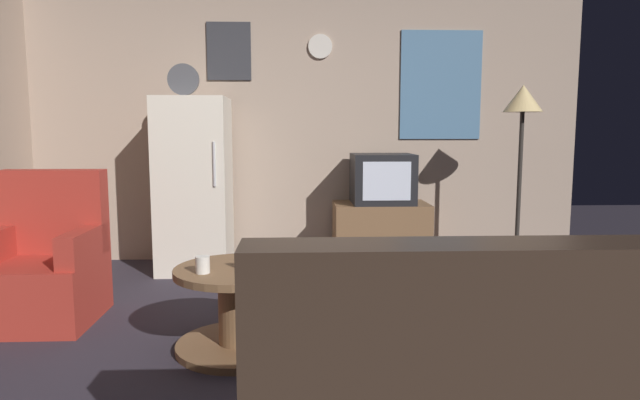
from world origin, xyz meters
TOP-DOWN VIEW (x-y plane):
  - ground_plane at (0.00, 0.00)m, footprint 12.00×12.00m
  - wall_with_art at (0.01, 2.45)m, footprint 5.20×0.12m
  - fridge at (-0.95, 1.98)m, footprint 0.60×0.62m
  - tv_stand at (0.69, 2.07)m, footprint 0.84×0.53m
  - crt_tv at (0.70, 2.07)m, footprint 0.54×0.51m
  - standing_lamp at (1.78, 1.68)m, footprint 0.32×0.32m
  - coffee_table at (-0.39, 0.17)m, footprint 0.72×0.72m
  - wine_glass at (-0.31, 0.05)m, footprint 0.05×0.05m
  - mug_ceramic_white at (-0.57, 0.05)m, footprint 0.08×0.08m
  - armchair at (-1.70, 0.72)m, footprint 0.68×0.68m
  - book_stack at (1.34, 1.96)m, footprint 0.18×0.17m

SIDE VIEW (x-z plane):
  - ground_plane at x=0.00m, z-range 0.00..0.00m
  - book_stack at x=1.34m, z-range 0.00..0.11m
  - coffee_table at x=-0.39m, z-range 0.00..0.47m
  - tv_stand at x=0.69m, z-range 0.00..0.57m
  - armchair at x=-1.70m, z-range -0.14..0.82m
  - mug_ceramic_white at x=-0.57m, z-range 0.47..0.56m
  - wine_glass at x=-0.31m, z-range 0.47..0.62m
  - fridge at x=-0.95m, z-range -0.13..1.64m
  - crt_tv at x=0.70m, z-range 0.57..1.01m
  - standing_lamp at x=1.78m, z-range 0.56..2.15m
  - wall_with_art at x=0.01m, z-range 0.00..2.75m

